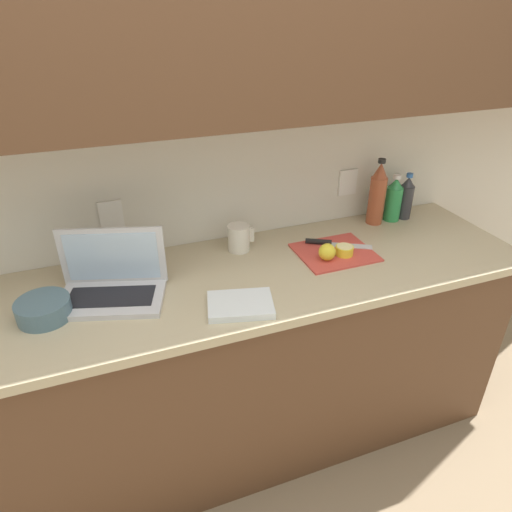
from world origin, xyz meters
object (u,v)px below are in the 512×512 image
knife (327,243)px  bottle_water_clear (406,198)px  measuring_cup (239,238)px  bottle_oil_tall (394,200)px  bowl_white (44,309)px  laptop (112,281)px  lemon_half_cut (344,250)px  bottle_green_soda (377,194)px  lemon_whole_beside (327,252)px  cutting_board (335,252)px

knife → bottle_water_clear: bottle_water_clear is taller
measuring_cup → bottle_oil_tall: bearing=2.4°
bottle_oil_tall → measuring_cup: size_ratio=1.99×
bottle_water_clear → bowl_white: bottle_water_clear is taller
bottle_water_clear → measuring_cup: size_ratio=1.97×
laptop → bowl_white: bearing=-148.8°
laptop → bottle_water_clear: (1.36, 0.19, 0.04)m
lemon_half_cut → bottle_green_soda: size_ratio=0.24×
lemon_whole_beside → bottle_green_soda: bottle_green_soda is taller
laptop → lemon_half_cut: size_ratio=5.64×
lemon_half_cut → bottle_oil_tall: 0.46m
laptop → knife: laptop is taller
cutting_board → measuring_cup: 0.40m
cutting_board → knife: (-0.00, 0.07, 0.01)m
cutting_board → bowl_white: (-1.10, -0.05, 0.03)m
lemon_half_cut → lemon_whole_beside: (-0.09, -0.01, 0.02)m
laptop → bottle_oil_tall: (1.29, 0.19, 0.04)m
lemon_whole_beside → measuring_cup: 0.36m
bottle_oil_tall → bottle_water_clear: bottle_oil_tall is taller
laptop → knife: bearing=20.8°
cutting_board → bottle_water_clear: bottle_water_clear is taller
bowl_white → bottle_water_clear: bearing=9.0°
laptop → knife: 0.88m
knife → bowl_white: size_ratio=1.49×
measuring_cup → bowl_white: bearing=-163.7°
laptop → cutting_board: size_ratio=1.34×
bottle_green_soda → measuring_cup: 0.68m
lemon_whole_beside → bottle_water_clear: (0.54, 0.24, 0.06)m
laptop → bottle_green_soda: 1.21m
knife → lemon_whole_beside: lemon_whole_beside is taller
bottle_water_clear → bowl_white: 1.60m
lemon_half_cut → bottle_green_soda: (0.29, 0.23, 0.11)m
bottle_oil_tall → measuring_cup: bearing=-177.6°
cutting_board → bowl_white: 1.11m
bottle_water_clear → bowl_white: size_ratio=1.27×
laptop → cutting_board: 0.88m
cutting_board → lemon_whole_beside: bearing=-143.5°
bottle_green_soda → bottle_oil_tall: bottle_green_soda is taller
bottle_green_soda → measuring_cup: bottle_green_soda is taller
cutting_board → knife: knife is taller
cutting_board → bottle_water_clear: size_ratio=1.39×
knife → bottle_water_clear: size_ratio=1.17×
knife → lemon_whole_beside: (-0.06, -0.11, 0.03)m
knife → measuring_cup: bearing=-166.8°
lemon_half_cut → lemon_whole_beside: 0.09m
lemon_half_cut → bottle_water_clear: (0.46, 0.23, 0.07)m
lemon_half_cut → bottle_oil_tall: bottle_oil_tall is taller
bottle_green_soda → bottle_oil_tall: bearing=0.0°
cutting_board → bottle_green_soda: bearing=32.1°
bottle_oil_tall → cutting_board: bearing=-154.2°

